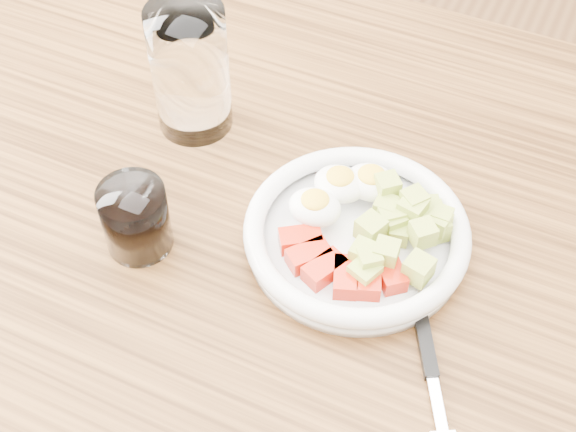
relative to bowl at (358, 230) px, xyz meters
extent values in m
cube|color=brown|center=(-0.71, 0.32, -0.43)|extent=(0.07, 0.07, 0.73)
cube|color=brown|center=(-0.06, -0.03, -0.04)|extent=(1.50, 0.90, 0.04)
cylinder|color=white|center=(0.00, 0.00, -0.01)|extent=(0.22, 0.22, 0.01)
torus|color=white|center=(0.00, 0.00, 0.00)|extent=(0.23, 0.23, 0.02)
cube|color=red|center=(-0.05, -0.04, 0.00)|extent=(0.05, 0.04, 0.02)
cube|color=red|center=(-0.03, -0.05, 0.00)|extent=(0.04, 0.05, 0.02)
cube|color=red|center=(-0.01, -0.06, 0.00)|extent=(0.04, 0.05, 0.02)
cube|color=red|center=(0.01, -0.06, 0.00)|extent=(0.04, 0.05, 0.02)
cube|color=red|center=(0.03, -0.05, 0.00)|extent=(0.04, 0.05, 0.02)
cube|color=red|center=(0.05, -0.04, 0.00)|extent=(0.04, 0.05, 0.02)
ellipsoid|color=white|center=(-0.04, 0.04, 0.01)|extent=(0.05, 0.05, 0.03)
ellipsoid|color=yellow|center=(-0.04, 0.04, 0.02)|extent=(0.03, 0.03, 0.01)
ellipsoid|color=white|center=(-0.01, 0.05, 0.01)|extent=(0.05, 0.05, 0.03)
ellipsoid|color=yellow|center=(-0.01, 0.05, 0.02)|extent=(0.03, 0.03, 0.01)
ellipsoid|color=white|center=(-0.05, 0.00, 0.01)|extent=(0.05, 0.05, 0.03)
ellipsoid|color=yellow|center=(-0.05, 0.00, 0.02)|extent=(0.03, 0.03, 0.01)
cube|color=#B2BC48|center=(0.02, 0.02, 0.01)|extent=(0.03, 0.03, 0.02)
cube|color=#B2BC48|center=(0.03, -0.05, 0.01)|extent=(0.03, 0.03, 0.03)
cube|color=#B2BC48|center=(0.07, 0.04, 0.02)|extent=(0.02, 0.02, 0.02)
cube|color=#B2BC48|center=(0.07, 0.03, 0.01)|extent=(0.04, 0.04, 0.02)
cube|color=#B2BC48|center=(0.04, -0.03, 0.02)|extent=(0.03, 0.03, 0.02)
cube|color=#B2BC48|center=(0.04, 0.03, 0.02)|extent=(0.03, 0.03, 0.02)
cube|color=#B2BC48|center=(0.03, -0.04, 0.02)|extent=(0.03, 0.03, 0.02)
cube|color=#B2BC48|center=(0.07, 0.03, 0.01)|extent=(0.02, 0.02, 0.02)
cube|color=#B2BC48|center=(0.07, -0.03, 0.01)|extent=(0.03, 0.03, 0.02)
cube|color=#B2BC48|center=(0.06, 0.01, 0.02)|extent=(0.03, 0.03, 0.02)
cube|color=#B2BC48|center=(0.04, 0.01, 0.00)|extent=(0.02, 0.02, 0.02)
cube|color=#B2BC48|center=(0.01, 0.00, 0.01)|extent=(0.03, 0.03, 0.02)
cube|color=#B2BC48|center=(0.02, -0.03, 0.01)|extent=(0.02, 0.02, 0.02)
cube|color=#B2BC48|center=(0.01, 0.05, 0.02)|extent=(0.03, 0.03, 0.02)
cube|color=#B2BC48|center=(0.04, 0.04, 0.02)|extent=(0.03, 0.03, 0.02)
cube|color=#B2BC48|center=(0.03, 0.03, 0.01)|extent=(0.03, 0.03, 0.02)
cube|color=#B2BC48|center=(0.03, 0.02, 0.01)|extent=(0.03, 0.03, 0.02)
cube|color=#B2BC48|center=(0.06, 0.05, 0.01)|extent=(0.03, 0.03, 0.02)
cube|color=#B2BC48|center=(0.06, 0.05, 0.00)|extent=(0.03, 0.03, 0.02)
cube|color=#B2BC48|center=(0.02, 0.03, 0.01)|extent=(0.02, 0.02, 0.02)
cube|color=black|center=(0.10, -0.08, -0.02)|extent=(0.06, 0.09, 0.01)
cube|color=silver|center=(0.13, -0.14, -0.02)|extent=(0.04, 0.05, 0.00)
cylinder|color=white|center=(-0.24, 0.09, 0.06)|extent=(0.09, 0.09, 0.15)
cylinder|color=white|center=(-0.20, -0.09, 0.02)|extent=(0.07, 0.07, 0.08)
cylinder|color=black|center=(-0.20, -0.09, 0.02)|extent=(0.06, 0.06, 0.07)
camera|label=1|loc=(0.15, -0.49, 0.63)|focal=50.00mm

